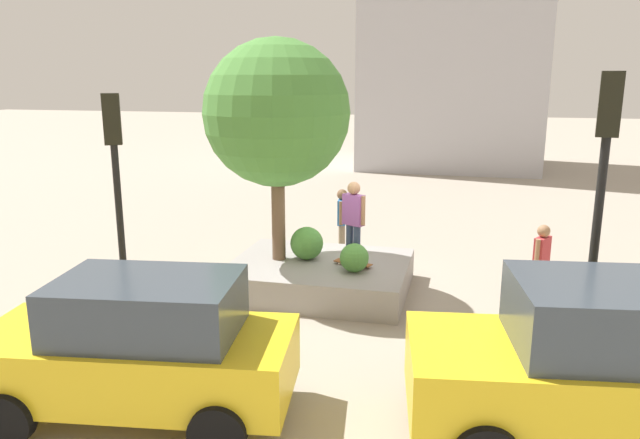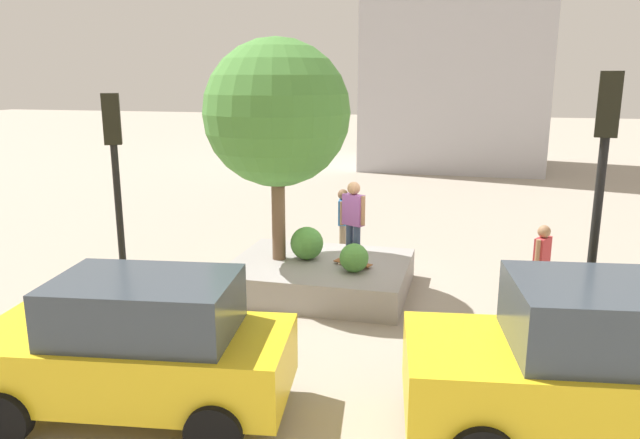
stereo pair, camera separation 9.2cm
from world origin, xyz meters
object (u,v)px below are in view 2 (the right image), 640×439
at_px(skateboarder, 353,216).
at_px(traffic_light_median, 601,178).
at_px(taxi_cab, 603,366).
at_px(bystander_watching, 542,259).
at_px(skateboard, 353,263).
at_px(sedan_parked, 137,346).
at_px(pedestrian_crossing, 343,217).
at_px(plaza_tree, 277,114).
at_px(planter_ledge, 320,276).
at_px(traffic_light_corner, 116,169).

xyz_separation_m(skateboarder, traffic_light_median, (-3.92, 2.74, 1.37)).
relative_size(taxi_cab, bystander_watching, 2.95).
distance_m(skateboarder, traffic_light_median, 4.97).
bearing_deg(traffic_light_median, skateboard, -34.98).
relative_size(taxi_cab, sedan_parked, 1.10).
bearing_deg(pedestrian_crossing, plaza_tree, 73.59).
bearing_deg(sedan_parked, skateboard, -109.93).
bearing_deg(sedan_parked, plaza_tree, -92.56).
bearing_deg(bystander_watching, skateboard, 7.39).
relative_size(planter_ledge, plaza_tree, 0.80).
height_order(traffic_light_corner, bystander_watching, traffic_light_corner).
distance_m(planter_ledge, traffic_light_median, 6.07).
bearing_deg(plaza_tree, skateboard, 176.21).
distance_m(planter_ledge, plaza_tree, 3.44).
distance_m(skateboard, skateboarder, 0.97).
bearing_deg(skateboard, skateboarder, 165.96).
relative_size(skateboard, skateboarder, 0.50).
height_order(planter_ledge, pedestrian_crossing, pedestrian_crossing).
xyz_separation_m(planter_ledge, sedan_parked, (1.12, 5.15, 0.65)).
relative_size(skateboard, sedan_parked, 0.19).
height_order(bystander_watching, pedestrian_crossing, pedestrian_crossing).
height_order(skateboarder, bystander_watching, skateboarder).
bearing_deg(pedestrian_crossing, planter_ledge, 92.20).
bearing_deg(pedestrian_crossing, traffic_light_median, 130.62).
bearing_deg(traffic_light_median, sedan_parked, 21.86).
relative_size(planter_ledge, bystander_watching, 2.28).
xyz_separation_m(plaza_tree, bystander_watching, (-5.24, -0.37, -2.73)).
height_order(skateboard, taxi_cab, taxi_cab).
relative_size(sedan_parked, pedestrian_crossing, 2.55).
xyz_separation_m(skateboard, traffic_light_corner, (3.67, 2.42, 2.13)).
bearing_deg(taxi_cab, skateboarder, -48.48).
relative_size(traffic_light_median, bystander_watching, 2.80).
height_order(taxi_cab, sedan_parked, taxi_cab).
distance_m(planter_ledge, skateboard, 0.81).
height_order(traffic_light_median, pedestrian_crossing, traffic_light_median).
distance_m(skateboarder, sedan_parked, 5.41).
bearing_deg(skateboard, sedan_parked, 70.07).
bearing_deg(bystander_watching, planter_ledge, 4.85).
height_order(skateboard, pedestrian_crossing, pedestrian_crossing).
xyz_separation_m(traffic_light_median, bystander_watching, (0.27, -3.21, -2.11)).
xyz_separation_m(skateboard, taxi_cab, (-3.85, 4.35, 0.37)).
relative_size(skateboard, traffic_light_corner, 0.20).
xyz_separation_m(plaza_tree, pedestrian_crossing, (-0.79, -2.67, -2.68)).
bearing_deg(skateboarder, bystander_watching, -172.61).
relative_size(skateboarder, pedestrian_crossing, 0.99).
bearing_deg(skateboard, bystander_watching, -172.61).
relative_size(skateboarder, traffic_light_median, 0.37).
distance_m(traffic_light_corner, bystander_watching, 8.09).
height_order(skateboarder, pedestrian_crossing, skateboarder).
distance_m(skateboarder, taxi_cab, 5.84).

